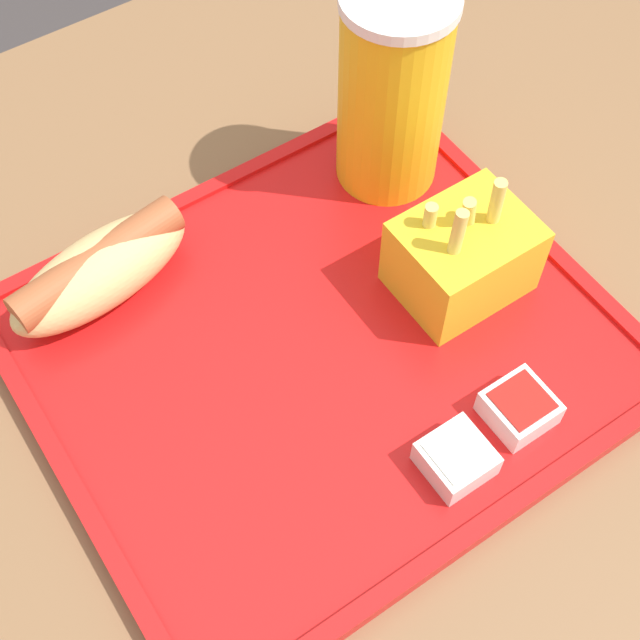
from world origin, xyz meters
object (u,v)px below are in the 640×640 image
Objects in this scene: hot_dog_far at (100,270)px; sauce_cup_ketchup at (519,408)px; fries_carton at (463,256)px; sauce_cup_mayo at (456,458)px; soda_cup at (392,91)px.

hot_dog_far is 3.71× the size of sauce_cup_ketchup.
fries_carton reaches higher than sauce_cup_mayo.
soda_cup reaches higher than sauce_cup_ketchup.
soda_cup is at bearing -4.04° from hot_dog_far.
soda_cup is 1.32× the size of hot_dog_far.
soda_cup is 0.26m from sauce_cup_mayo.
fries_carton is at bearing 71.69° from sauce_cup_ketchup.
soda_cup is 1.97× the size of fries_carton.
fries_carton reaches higher than hot_dog_far.
hot_dog_far is at bearing 116.42° from sauce_cup_mayo.
hot_dog_far is (-0.24, 0.02, -0.05)m from soda_cup.
soda_cup is 4.89× the size of sauce_cup_mayo.
sauce_cup_mayo and sauce_cup_ketchup have the same top height.
soda_cup is 0.24m from hot_dog_far.
sauce_cup_ketchup is (0.18, -0.24, -0.02)m from hot_dog_far.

